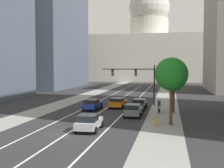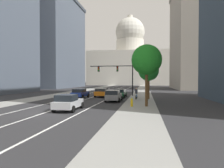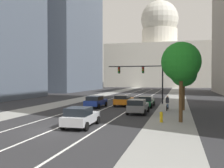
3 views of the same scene
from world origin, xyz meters
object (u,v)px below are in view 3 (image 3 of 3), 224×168
Objects in this scene: car_orange at (124,100)px; cyclist at (167,103)px; fire_hydrant at (161,117)px; car_silver at (81,117)px; street_tree_near_right at (181,62)px; car_green at (146,101)px; car_blue at (96,101)px; street_tree_mid_right at (184,74)px; traffic_signal_mast at (144,74)px; capitol_building at (159,56)px; car_gray at (138,106)px.

car_orange is 2.60× the size of cyclist.
car_silver is at bearing -147.43° from fire_hydrant.
car_green is at bearing 112.24° from street_tree_near_right.
street_tree_near_right is (1.57, 0.51, 4.59)m from fire_hydrant.
car_blue is at bearing 91.13° from cyclist.
fire_hydrant is at bearing -102.45° from street_tree_mid_right.
street_tree_mid_right is at bearing -66.12° from cyclist.
fire_hydrant is at bearing -76.89° from traffic_signal_mast.
cyclist is at bearing -117.75° from car_orange.
fire_hydrant is at bearing -175.69° from cyclist.
capitol_building is at bearing 3.60° from car_green.
traffic_signal_mast is at bearing -8.11° from car_silver.
capitol_building is 49.45× the size of fire_hydrant.
street_tree_near_right reaches higher than car_orange.
capitol_building is 93.23m from street_tree_near_right.
car_blue is at bearing 134.88° from car_orange.
car_silver is at bearing -164.50° from car_blue.
capitol_building reaches higher than street_tree_mid_right.
car_silver reaches higher than car_blue.
car_gray is 7.10m from street_tree_mid_right.
car_green is 14.91m from car_silver.
car_blue is at bearing 110.38° from car_green.
car_green is 0.57× the size of traffic_signal_mast.
car_orange is at bearing 24.01° from car_gray.
car_gray is 0.70× the size of street_tree_mid_right.
street_tree_mid_right is at bearing -47.41° from car_gray.
fire_hydrant is 4.88m from street_tree_near_right.
traffic_signal_mast is at bearing 109.22° from street_tree_near_right.
traffic_signal_mast is at bearing -87.24° from capitol_building.
car_orange is at bearing -88.93° from capitol_building.
traffic_signal_mast is (2.22, 18.75, 3.54)m from car_silver.
car_blue is at bearing -129.60° from traffic_signal_mast.
street_tree_mid_right is (0.34, 8.16, -0.81)m from street_tree_near_right.
capitol_building is 97.44m from car_silver.
car_green is 0.80× the size of street_tree_mid_right.
car_orange is (-3.05, 0.56, 0.05)m from car_green.
street_tree_near_right is 1.16× the size of street_tree_mid_right.
traffic_signal_mast is at bearing -37.95° from car_blue.
capitol_building is 82.45m from car_orange.
street_tree_mid_right is at bearing -33.17° from car_silver.
traffic_signal_mast reaches higher than car_gray.
cyclist reaches higher than fire_hydrant.
car_green is 4.03m from cyclist.
street_tree_near_right is 8.20m from street_tree_mid_right.
car_green is at bearing -13.13° from car_silver.
car_green is 1.14× the size of car_gray.
street_tree_near_right is at bearing -132.64° from car_gray.
cyclist is 3.87m from street_tree_mid_right.
street_tree_near_right is (4.26, -3.99, 4.25)m from car_gray.
traffic_signal_mast is at bearing 103.11° from fire_hydrant.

